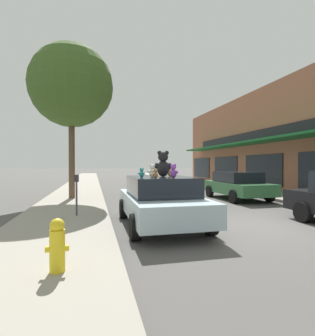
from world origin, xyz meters
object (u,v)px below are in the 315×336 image
at_px(plush_art_car, 161,200).
at_px(teddy_bear_cream, 152,173).
at_px(teddy_bear_giant, 163,164).
at_px(parked_car_far_center, 237,185).
at_px(teddy_bear_brown, 156,174).
at_px(teddy_bear_yellow, 170,172).
at_px(street_tree, 71,86).
at_px(parking_meter, 77,190).
at_px(teddy_bear_teal, 142,173).
at_px(teddy_bear_white, 152,171).
at_px(teddy_bear_purple, 173,171).
at_px(fire_hydrant, 57,245).

height_order(plush_art_car, teddy_bear_cream, teddy_bear_cream).
bearing_deg(teddy_bear_giant, parked_car_far_center, -128.37).
bearing_deg(teddy_bear_brown, plush_art_car, -138.63).
distance_m(teddy_bear_yellow, street_tree, 7.70).
distance_m(teddy_bear_yellow, parking_meter, 3.01).
bearing_deg(teddy_bear_teal, plush_art_car, -161.35).
xyz_separation_m(teddy_bear_teal, street_tree, (-2.24, 6.19, 3.94)).
relative_size(teddy_bear_giant, parked_car_far_center, 0.18).
height_order(teddy_bear_white, teddy_bear_teal, teddy_bear_white).
xyz_separation_m(teddy_bear_yellow, street_tree, (-3.13, 5.82, 3.93)).
distance_m(teddy_bear_purple, teddy_bear_cream, 0.62).
relative_size(teddy_bear_white, street_tree, 0.05).
bearing_deg(teddy_bear_giant, teddy_bear_cream, 55.30).
xyz_separation_m(teddy_bear_cream, parking_meter, (-2.02, 1.79, -0.54)).
xyz_separation_m(teddy_bear_purple, teddy_bear_yellow, (0.17, 0.89, -0.05)).
relative_size(teddy_bear_giant, teddy_bear_teal, 2.86).
height_order(teddy_bear_giant, parked_car_far_center, teddy_bear_giant).
height_order(teddy_bear_yellow, parked_car_far_center, teddy_bear_yellow).
bearing_deg(parking_meter, teddy_bear_white, -37.55).
xyz_separation_m(teddy_bear_giant, parked_car_far_center, (5.03, 4.54, -1.01)).
xyz_separation_m(teddy_bear_cream, teddy_bear_yellow, (0.63, 0.47, 0.02)).
bearing_deg(parked_car_far_center, teddy_bear_white, -138.59).
bearing_deg(plush_art_car, parked_car_far_center, 42.17).
bearing_deg(teddy_bear_brown, fire_hydrant, 19.74).
distance_m(teddy_bear_white, teddy_bear_teal, 0.33).
bearing_deg(plush_art_car, street_tree, 116.13).
relative_size(teddy_bear_brown, teddy_bear_purple, 0.66).
distance_m(teddy_bear_purple, teddy_bear_yellow, 0.90).
bearing_deg(teddy_bear_cream, teddy_bear_giant, -162.37).
height_order(teddy_bear_cream, parked_car_far_center, teddy_bear_cream).
distance_m(teddy_bear_giant, parked_car_far_center, 6.85).
bearing_deg(teddy_bear_giant, teddy_bear_purple, 102.48).
relative_size(teddy_bear_yellow, street_tree, 0.04).
xyz_separation_m(teddy_bear_cream, street_tree, (-2.51, 6.29, 3.95)).
height_order(teddy_bear_giant, teddy_bear_brown, teddy_bear_giant).
xyz_separation_m(parked_car_far_center, fire_hydrant, (-7.47, -7.61, -0.19)).
relative_size(teddy_bear_white, parking_meter, 0.29).
xyz_separation_m(teddy_bear_brown, parked_car_far_center, (5.48, 5.49, -0.77)).
distance_m(plush_art_car, parking_meter, 2.74).
bearing_deg(plush_art_car, teddy_bear_giant, 19.31).
bearing_deg(teddy_bear_brown, parked_car_far_center, -161.95).
relative_size(parked_car_far_center, street_tree, 0.55).
xyz_separation_m(teddy_bear_teal, parked_car_far_center, (5.71, 4.86, -0.78)).
bearing_deg(teddy_bear_purple, teddy_bear_yellow, -49.22).
bearing_deg(teddy_bear_teal, teddy_bear_yellow, -165.22).
relative_size(teddy_bear_white, teddy_bear_purple, 1.00).
height_order(teddy_bear_white, street_tree, street_tree).
bearing_deg(street_tree, teddy_bear_cream, -68.28).
relative_size(parked_car_far_center, fire_hydrant, 5.07).
height_order(teddy_bear_brown, teddy_bear_yellow, teddy_bear_yellow).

